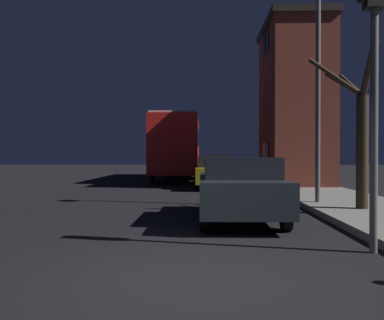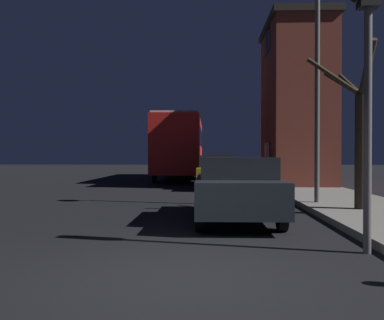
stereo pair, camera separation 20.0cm
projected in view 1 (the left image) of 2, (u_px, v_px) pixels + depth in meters
ground_plane at (187, 276)px, 5.34m from camera, size 120.00×120.00×0.00m
brick_building at (294, 103)px, 20.42m from camera, size 2.95×5.33×7.65m
streetlamp at (301, 36)px, 12.32m from camera, size 1.24×0.53×6.39m
traffic_light at (372, 37)px, 6.58m from camera, size 0.43×0.24×4.67m
bare_tree at (360, 132)px, 10.84m from camera, size 1.50×2.19×4.09m
bus at (178, 143)px, 26.90m from camera, size 2.58×11.11×3.78m
car_near_lane at (239, 187)px, 9.94m from camera, size 1.81×4.56×1.47m
car_mid_lane at (215, 171)px, 19.61m from camera, size 1.74×4.77×1.50m
car_far_lane at (216, 166)px, 27.12m from camera, size 1.76×4.52×1.53m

